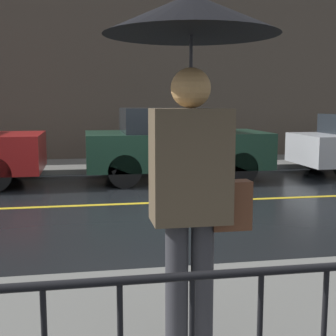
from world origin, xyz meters
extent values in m
plane|color=black|center=(0.00, 0.00, 0.00)|extent=(80.00, 80.00, 0.00)
cube|color=slate|center=(0.00, 4.48, 0.06)|extent=(28.00, 2.14, 0.12)
cube|color=gold|center=(0.00, 0.00, 0.00)|extent=(25.20, 0.12, 0.01)
cube|color=#4C4238|center=(0.00, 5.70, 2.67)|extent=(28.00, 0.30, 5.33)
cylinder|color=black|center=(0.00, -5.95, 1.01)|extent=(12.00, 0.04, 0.04)
cylinder|color=#333338|center=(-0.30, -4.98, 0.55)|extent=(0.14, 0.14, 0.86)
cylinder|color=#333338|center=(-0.14, -4.98, 0.55)|extent=(0.14, 0.14, 0.86)
cube|color=brown|center=(-0.22, -4.98, 1.32)|extent=(0.46, 0.28, 0.68)
sphere|color=tan|center=(-0.22, -4.98, 1.77)|extent=(0.24, 0.24, 0.24)
cylinder|color=#262628|center=(-0.22, -4.98, 1.69)|extent=(0.02, 0.02, 0.75)
cone|color=black|center=(-0.22, -4.98, 2.18)|extent=(1.02, 1.02, 0.23)
cube|color=brown|center=(0.04, -4.98, 1.07)|extent=(0.24, 0.12, 0.30)
cylinder|color=black|center=(-2.54, 3.19, 0.34)|extent=(0.67, 0.22, 0.67)
cube|color=#193828|center=(1.14, 2.35, 0.66)|extent=(3.90, 1.89, 0.76)
cube|color=#1E2328|center=(0.98, 2.35, 1.31)|extent=(2.03, 1.74, 0.52)
cylinder|color=black|center=(2.34, 3.19, 0.33)|extent=(0.67, 0.22, 0.67)
cylinder|color=black|center=(2.34, 1.51, 0.33)|extent=(0.67, 0.22, 0.67)
cylinder|color=black|center=(-0.07, 3.19, 0.33)|extent=(0.67, 0.22, 0.67)
cylinder|color=black|center=(-0.07, 1.51, 0.33)|extent=(0.67, 0.22, 0.67)
cylinder|color=black|center=(4.82, 3.10, 0.30)|extent=(0.61, 0.22, 0.61)
camera|label=1|loc=(-0.83, -7.66, 1.69)|focal=50.00mm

